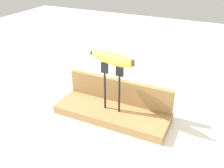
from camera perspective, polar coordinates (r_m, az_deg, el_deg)
ground_plane at (r=0.88m, az=0.00°, el=-7.48°), size 3.00×3.00×0.00m
wooden_board at (r=0.87m, az=0.00°, el=-6.68°), size 0.40×0.14×0.03m
board_backstop at (r=0.88m, az=1.69°, el=-1.53°), size 0.39×0.02×0.09m
fork_stand_center at (r=0.80m, az=-0.12°, el=0.04°), size 0.08×0.01×0.17m
banana_raised_center at (r=0.77m, az=-0.13°, el=5.79°), size 0.18×0.08×0.04m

